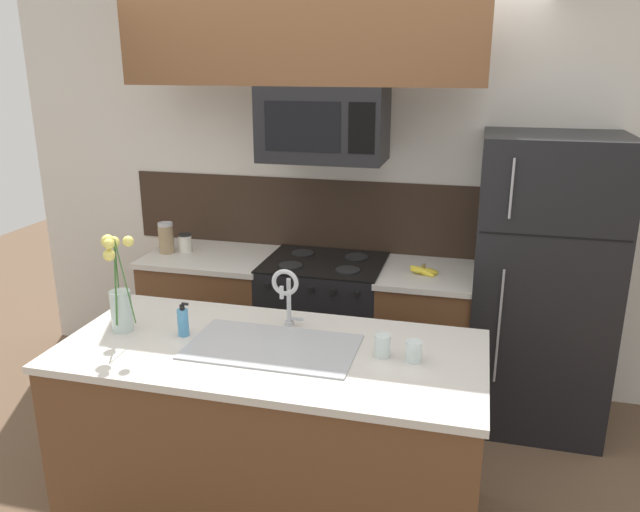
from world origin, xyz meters
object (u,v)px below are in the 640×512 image
spare_glass (414,351)px  flower_vase (120,298)px  sink_faucet (286,290)px  drinking_glass (382,346)px  microwave (324,124)px  banana_bunch (424,271)px  storage_jar_medium (185,243)px  stove_range (324,328)px  refrigerator (541,284)px  storage_jar_tall (166,238)px  dish_soap_bottle (183,322)px

spare_glass → flower_vase: bearing=-178.6°
sink_faucet → drinking_glass: bearing=-20.2°
microwave → banana_bunch: size_ratio=3.90×
storage_jar_medium → flower_vase: flower_vase is taller
sink_faucet → flower_vase: bearing=-163.3°
stove_range → banana_bunch: size_ratio=4.87×
refrigerator → drinking_glass: 1.45m
stove_range → storage_jar_tall: storage_jar_tall is taller
refrigerator → flower_vase: bearing=-147.5°
stove_range → storage_jar_tall: (-1.08, -0.04, 0.55)m
banana_bunch → spare_glass: (0.07, -1.16, 0.02)m
storage_jar_medium → drinking_glass: 1.97m
storage_jar_tall → storage_jar_medium: 0.13m
stove_range → sink_faucet: 1.22m
storage_jar_tall → storage_jar_medium: (0.11, 0.05, -0.04)m
sink_faucet → dish_soap_bottle: bearing=-156.2°
sink_faucet → refrigerator: bearing=40.1°
refrigerator → spare_glass: refrigerator is taller
sink_faucet → drinking_glass: (0.49, -0.18, -0.15)m
storage_jar_tall → spare_glass: bearing=-33.6°
microwave → stove_range: bearing=90.2°
storage_jar_medium → drinking_glass: bearing=-38.6°
storage_jar_tall → flower_vase: 1.29m
refrigerator → spare_glass: 1.39m
banana_bunch → spare_glass: 1.17m
stove_range → drinking_glass: drinking_glass is taller
dish_soap_bottle → sink_faucet: bearing=23.8°
refrigerator → drinking_glass: bearing=-121.5°
banana_bunch → drinking_glass: bearing=-93.5°
refrigerator → sink_faucet: refrigerator is taller
dish_soap_bottle → stove_range: bearing=73.1°
stove_range → banana_bunch: banana_bunch is taller
flower_vase → drinking_glass: bearing=2.0°
sink_faucet → spare_glass: 0.68m
refrigerator → sink_faucet: bearing=-139.9°
storage_jar_tall → storage_jar_medium: bearing=24.5°
dish_soap_bottle → flower_vase: (-0.30, -0.03, 0.10)m
flower_vase → banana_bunch: bearing=42.3°
storage_jar_tall → banana_bunch: bearing=-0.8°
refrigerator → banana_bunch: size_ratio=9.23×
stove_range → flower_vase: flower_vase is taller
storage_jar_medium → dish_soap_bottle: (0.60, -1.24, 0.01)m
microwave → banana_bunch: (0.64, -0.04, -0.86)m
banana_bunch → spare_glass: bearing=-86.7°
stove_range → flower_vase: 1.56m
banana_bunch → sink_faucet: (-0.56, -0.97, 0.18)m
microwave → dish_soap_bottle: 1.50m
spare_glass → flower_vase: (-1.38, -0.03, 0.12)m
storage_jar_tall → dish_soap_bottle: (0.71, -1.19, -0.03)m
banana_bunch → dish_soap_bottle: 1.55m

